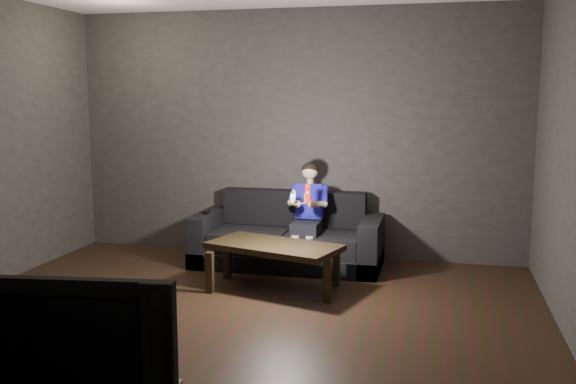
# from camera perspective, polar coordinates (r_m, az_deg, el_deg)

# --- Properties ---
(floor) EXTENTS (5.00, 5.00, 0.00)m
(floor) POSITION_cam_1_polar(r_m,az_deg,el_deg) (4.98, -5.98, -12.31)
(floor) COLOR black
(floor) RESTS_ON ground
(back_wall) EXTENTS (5.00, 0.04, 2.70)m
(back_wall) POSITION_cam_1_polar(r_m,az_deg,el_deg) (7.07, 0.61, 5.18)
(back_wall) COLOR #34312D
(back_wall) RESTS_ON ground
(sofa) EXTENTS (1.94, 0.84, 0.75)m
(sofa) POSITION_cam_1_polar(r_m,az_deg,el_deg) (6.75, 0.01, -4.48)
(sofa) COLOR black
(sofa) RESTS_ON floor
(child) EXTENTS (0.41, 0.50, 1.01)m
(child) POSITION_cam_1_polar(r_m,az_deg,el_deg) (6.57, 1.79, -1.30)
(child) COLOR black
(child) RESTS_ON sofa
(wii_remote_red) EXTENTS (0.06, 0.07, 0.18)m
(wii_remote_red) POSITION_cam_1_polar(r_m,az_deg,el_deg) (6.15, 1.76, -0.16)
(wii_remote_red) COLOR red
(wii_remote_red) RESTS_ON child
(nunchuk_white) EXTENTS (0.07, 0.10, 0.15)m
(nunchuk_white) POSITION_cam_1_polar(r_m,az_deg,el_deg) (6.19, 0.45, -0.42)
(nunchuk_white) COLOR silver
(nunchuk_white) RESTS_ON child
(wii_remote_black) EXTENTS (0.07, 0.17, 0.03)m
(wii_remote_black) POSITION_cam_1_polar(r_m,az_deg,el_deg) (6.87, -7.25, -1.74)
(wii_remote_black) COLOR black
(wii_remote_black) RESTS_ON sofa
(coffee_table) EXTENTS (1.30, 0.91, 0.43)m
(coffee_table) POSITION_cam_1_polar(r_m,az_deg,el_deg) (5.88, -1.24, -5.16)
(coffee_table) COLOR black
(coffee_table) RESTS_ON floor
(tv) EXTENTS (1.12, 0.29, 0.64)m
(tv) POSITION_cam_1_polar(r_m,az_deg,el_deg) (2.76, -20.71, -12.88)
(tv) COLOR black
(tv) RESTS_ON media_console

